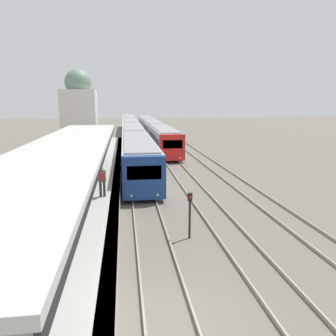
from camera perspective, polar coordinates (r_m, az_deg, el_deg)
The scene contains 10 objects.
ground_plane at distance 10.29m, azimuth 0.23°, elevation -25.02°, with size 240.00×240.00×0.00m, color #666056.
track_platform_line at distance 10.24m, azimuth 0.23°, elevation -24.68°, with size 1.51×120.00×0.15m.
track_middle_line at distance 11.26m, azimuth 20.55°, elevation -21.80°, with size 1.51×120.00×0.15m.
station_platform at distance 10.33m, azimuth -24.42°, elevation -22.45°, with size 5.11×80.00×1.05m.
platform_canopy at distance 17.25m, azimuth -17.10°, elevation 3.62°, with size 4.00×27.66×2.99m.
person_on_platform at distance 17.99m, azimuth -11.43°, elevation -1.90°, with size 0.40×0.40×1.66m.
train_near at distance 51.81m, azimuth -6.43°, elevation 6.47°, with size 2.67×65.05×3.05m.
train_far at distance 55.25m, azimuth -2.69°, elevation 6.83°, with size 2.56×45.47×3.04m.
signal_post_near at distance 14.84m, azimuth 3.81°, elevation -7.47°, with size 0.20×0.21×2.15m.
distant_domed_building at distance 53.75m, azimuth -15.18°, elevation 10.02°, with size 5.26×5.26×11.09m.
Camera 1 is at (-1.14, -8.19, 6.11)m, focal length 35.00 mm.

